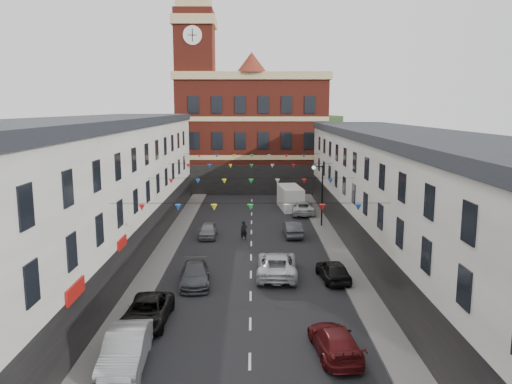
{
  "coord_description": "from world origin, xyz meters",
  "views": [
    {
      "loc": [
        0.16,
        -33.08,
        11.39
      ],
      "look_at": [
        0.41,
        8.74,
        4.34
      ],
      "focal_mm": 35.0,
      "sensor_mm": 36.0,
      "label": 1
    }
  ],
  "objects_px": {
    "car_right_d": "(333,270)",
    "street_lamp": "(320,187)",
    "white_van": "(290,198)",
    "car_left_b": "(126,350)",
    "pedestrian": "(244,231)",
    "moving_car": "(277,264)",
    "car_left_d": "(195,275)",
    "car_left_c": "(147,312)",
    "car_right_e": "(292,229)",
    "car_right_f": "(302,208)",
    "car_right_c": "(335,341)",
    "car_left_e": "(208,230)"
  },
  "relations": [
    {
      "from": "car_left_e",
      "to": "car_right_c",
      "type": "bearing_deg",
      "value": -70.24
    },
    {
      "from": "car_left_b",
      "to": "moving_car",
      "type": "distance_m",
      "value": 14.26
    },
    {
      "from": "car_left_c",
      "to": "car_right_d",
      "type": "relative_size",
      "value": 1.18
    },
    {
      "from": "street_lamp",
      "to": "car_right_e",
      "type": "bearing_deg",
      "value": -129.2
    },
    {
      "from": "car_right_d",
      "to": "white_van",
      "type": "relative_size",
      "value": 0.71
    },
    {
      "from": "car_left_c",
      "to": "car_right_d",
      "type": "bearing_deg",
      "value": 32.53
    },
    {
      "from": "car_right_c",
      "to": "pedestrian",
      "type": "height_order",
      "value": "pedestrian"
    },
    {
      "from": "car_right_f",
      "to": "car_left_c",
      "type": "bearing_deg",
      "value": 68.94
    },
    {
      "from": "car_right_d",
      "to": "car_left_c",
      "type": "bearing_deg",
      "value": 24.57
    },
    {
      "from": "car_right_f",
      "to": "white_van",
      "type": "bearing_deg",
      "value": -69.56
    },
    {
      "from": "street_lamp",
      "to": "pedestrian",
      "type": "distance_m",
      "value": 9.21
    },
    {
      "from": "car_right_d",
      "to": "street_lamp",
      "type": "bearing_deg",
      "value": -100.67
    },
    {
      "from": "pedestrian",
      "to": "car_left_e",
      "type": "bearing_deg",
      "value": 146.74
    },
    {
      "from": "car_left_d",
      "to": "pedestrian",
      "type": "xyz_separation_m",
      "value": [
        2.99,
        11.04,
        0.18
      ]
    },
    {
      "from": "car_left_c",
      "to": "car_right_f",
      "type": "distance_m",
      "value": 29.9
    },
    {
      "from": "street_lamp",
      "to": "pedestrian",
      "type": "relative_size",
      "value": 3.52
    },
    {
      "from": "car_left_b",
      "to": "white_van",
      "type": "bearing_deg",
      "value": 71.08
    },
    {
      "from": "car_right_f",
      "to": "white_van",
      "type": "height_order",
      "value": "white_van"
    },
    {
      "from": "car_left_b",
      "to": "moving_car",
      "type": "xyz_separation_m",
      "value": [
        7.3,
        12.25,
        -0.02
      ]
    },
    {
      "from": "street_lamp",
      "to": "car_right_f",
      "type": "relative_size",
      "value": 1.14
    },
    {
      "from": "car_left_d",
      "to": "pedestrian",
      "type": "bearing_deg",
      "value": 69.5
    },
    {
      "from": "car_left_e",
      "to": "pedestrian",
      "type": "height_order",
      "value": "pedestrian"
    },
    {
      "from": "car_right_e",
      "to": "car_right_c",
      "type": "bearing_deg",
      "value": 87.93
    },
    {
      "from": "street_lamp",
      "to": "white_van",
      "type": "bearing_deg",
      "value": 103.48
    },
    {
      "from": "car_right_e",
      "to": "pedestrian",
      "type": "height_order",
      "value": "pedestrian"
    },
    {
      "from": "car_right_c",
      "to": "car_right_f",
      "type": "bearing_deg",
      "value": -98.79
    },
    {
      "from": "car_left_d",
      "to": "white_van",
      "type": "relative_size",
      "value": 0.8
    },
    {
      "from": "car_left_b",
      "to": "pedestrian",
      "type": "relative_size",
      "value": 2.93
    },
    {
      "from": "car_left_c",
      "to": "pedestrian",
      "type": "height_order",
      "value": "pedestrian"
    },
    {
      "from": "car_right_d",
      "to": "car_right_e",
      "type": "height_order",
      "value": "car_right_d"
    },
    {
      "from": "car_right_e",
      "to": "moving_car",
      "type": "height_order",
      "value": "moving_car"
    },
    {
      "from": "car_right_d",
      "to": "pedestrian",
      "type": "bearing_deg",
      "value": -66.0
    },
    {
      "from": "car_right_c",
      "to": "car_left_c",
      "type": "bearing_deg",
      "value": -26.16
    },
    {
      "from": "car_left_b",
      "to": "car_right_e",
      "type": "relative_size",
      "value": 1.2
    },
    {
      "from": "car_left_b",
      "to": "pedestrian",
      "type": "xyz_separation_m",
      "value": [
        4.87,
        21.57,
        0.03
      ]
    },
    {
      "from": "car_left_c",
      "to": "car_right_c",
      "type": "xyz_separation_m",
      "value": [
        9.47,
        -3.48,
        -0.01
      ]
    },
    {
      "from": "car_left_d",
      "to": "car_left_b",
      "type": "bearing_deg",
      "value": -105.41
    },
    {
      "from": "car_left_b",
      "to": "car_left_d",
      "type": "relative_size",
      "value": 1.08
    },
    {
      "from": "moving_car",
      "to": "car_right_c",
      "type": "bearing_deg",
      "value": 103.74
    },
    {
      "from": "car_right_e",
      "to": "pedestrian",
      "type": "xyz_separation_m",
      "value": [
        -4.32,
        -1.38,
        0.17
      ]
    },
    {
      "from": "car_left_c",
      "to": "car_right_d",
      "type": "xyz_separation_m",
      "value": [
        11.0,
        6.68,
        0.03
      ]
    },
    {
      "from": "car_right_e",
      "to": "moving_car",
      "type": "xyz_separation_m",
      "value": [
        -1.89,
        -10.69,
        0.12
      ]
    },
    {
      "from": "car_left_c",
      "to": "car_right_d",
      "type": "height_order",
      "value": "car_right_d"
    },
    {
      "from": "car_left_d",
      "to": "white_van",
      "type": "height_order",
      "value": "white_van"
    },
    {
      "from": "car_right_f",
      "to": "car_right_e",
      "type": "bearing_deg",
      "value": 79.65
    },
    {
      "from": "street_lamp",
      "to": "car_right_e",
      "type": "relative_size",
      "value": 1.45
    },
    {
      "from": "car_left_b",
      "to": "car_left_c",
      "type": "xyz_separation_m",
      "value": [
        0.0,
        4.56,
        -0.15
      ]
    },
    {
      "from": "car_left_c",
      "to": "moving_car",
      "type": "xyz_separation_m",
      "value": [
        7.3,
        7.69,
        0.13
      ]
    },
    {
      "from": "car_left_d",
      "to": "moving_car",
      "type": "distance_m",
      "value": 5.7
    },
    {
      "from": "car_left_d",
      "to": "white_van",
      "type": "distance_m",
      "value": 26.11
    }
  ]
}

